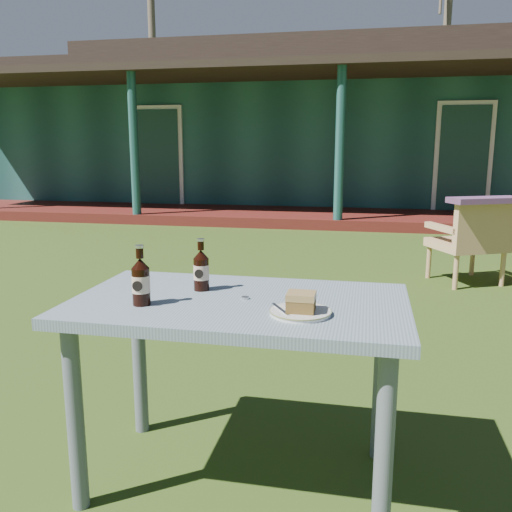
% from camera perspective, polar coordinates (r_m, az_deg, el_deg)
% --- Properties ---
extents(ground, '(80.00, 80.00, 0.00)m').
position_cam_1_polar(ground, '(3.68, 4.16, -8.57)').
color(ground, '#334916').
extents(pavilion, '(15.80, 8.30, 3.45)m').
position_cam_1_polar(pavilion, '(12.83, 9.99, 12.93)').
color(pavilion, '#1B4743').
rests_on(pavilion, ground).
extents(tree_left, '(0.28, 0.28, 10.50)m').
position_cam_1_polar(tree_left, '(22.91, -10.86, 21.39)').
color(tree_left, brown).
rests_on(tree_left, ground).
extents(tree_mid, '(0.28, 0.28, 9.50)m').
position_cam_1_polar(tree_mid, '(22.35, 19.33, 19.93)').
color(tree_mid, brown).
rests_on(tree_mid, ground).
extents(cafe_table, '(1.20, 0.70, 0.72)m').
position_cam_1_polar(cafe_table, '(1.98, -1.77, -7.41)').
color(cafe_table, slate).
rests_on(cafe_table, ground).
extents(plate, '(0.20, 0.20, 0.01)m').
position_cam_1_polar(plate, '(1.79, 4.70, -5.88)').
color(plate, silver).
rests_on(plate, cafe_table).
extents(cake_slice, '(0.09, 0.09, 0.06)m').
position_cam_1_polar(cake_slice, '(1.77, 4.76, -4.82)').
color(cake_slice, brown).
rests_on(cake_slice, plate).
extents(fork, '(0.08, 0.13, 0.00)m').
position_cam_1_polar(fork, '(1.79, 2.59, -5.62)').
color(fork, silver).
rests_on(fork, plate).
extents(cola_bottle_near, '(0.06, 0.06, 0.20)m').
position_cam_1_polar(cola_bottle_near, '(2.07, -5.79, -1.44)').
color(cola_bottle_near, black).
rests_on(cola_bottle_near, cafe_table).
extents(cola_bottle_far, '(0.06, 0.06, 0.21)m').
position_cam_1_polar(cola_bottle_far, '(1.91, -12.03, -2.60)').
color(cola_bottle_far, black).
rests_on(cola_bottle_far, cafe_table).
extents(bottle_cap, '(0.03, 0.03, 0.01)m').
position_cam_1_polar(bottle_cap, '(1.96, -1.14, -4.43)').
color(bottle_cap, silver).
rests_on(bottle_cap, cafe_table).
extents(armchair_left, '(0.74, 0.73, 0.77)m').
position_cam_1_polar(armchair_left, '(5.33, 21.77, 1.78)').
color(armchair_left, tan).
rests_on(armchair_left, ground).
extents(floral_throw, '(0.69, 0.49, 0.05)m').
position_cam_1_polar(floral_throw, '(5.16, 23.07, 5.44)').
color(floral_throw, '#5F385D').
rests_on(floral_throw, armchair_left).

